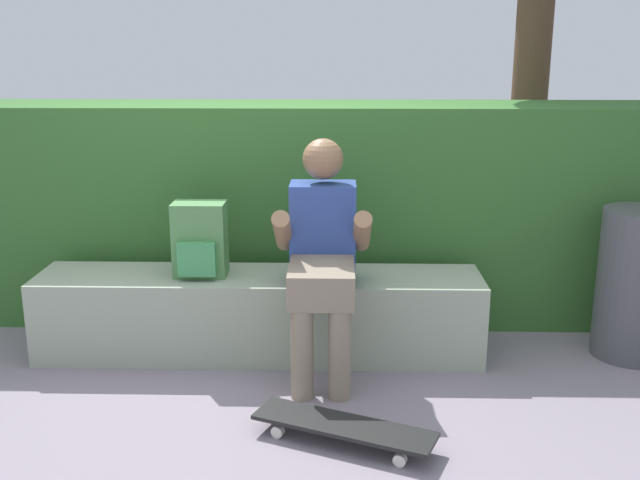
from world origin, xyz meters
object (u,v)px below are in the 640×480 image
(bench_main, at_px, (260,314))
(skateboard_near_person, at_px, (344,427))
(person_skater, at_px, (322,251))
(backpack_on_bench, at_px, (200,241))
(trash_bin, at_px, (637,284))

(bench_main, relative_size, skateboard_near_person, 2.96)
(person_skater, bearing_deg, backpack_on_bench, 162.71)
(person_skater, xyz_separation_m, skateboard_near_person, (0.11, -0.73, -0.58))
(person_skater, distance_m, backpack_on_bench, 0.69)
(person_skater, distance_m, skateboard_near_person, 0.94)
(trash_bin, bearing_deg, skateboard_near_person, -148.45)
(bench_main, distance_m, backpack_on_bench, 0.52)
(bench_main, height_order, trash_bin, trash_bin)
(person_skater, height_order, backpack_on_bench, person_skater)
(backpack_on_bench, bearing_deg, bench_main, 1.73)
(skateboard_near_person, relative_size, trash_bin, 0.99)
(skateboard_near_person, bearing_deg, trash_bin, 31.55)
(person_skater, bearing_deg, skateboard_near_person, -81.66)
(person_skater, xyz_separation_m, backpack_on_bench, (-0.66, 0.21, -0.00))
(backpack_on_bench, bearing_deg, skateboard_near_person, -50.72)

